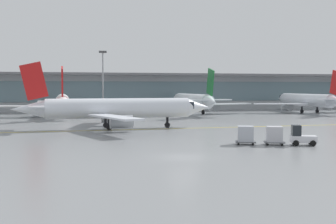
% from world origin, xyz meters
% --- Properties ---
extents(ground_plane, '(400.00, 400.00, 0.00)m').
position_xyz_m(ground_plane, '(0.00, 0.00, 0.00)').
color(ground_plane, gray).
extents(taxiway_centreline_stripe, '(109.99, 2.51, 0.01)m').
position_xyz_m(taxiway_centreline_stripe, '(-1.84, 26.34, 0.00)').
color(taxiway_centreline_stripe, yellow).
rests_on(taxiway_centreline_stripe, ground_plane).
extents(terminal_concourse, '(212.04, 11.00, 9.60)m').
position_xyz_m(terminal_concourse, '(0.00, 80.62, 4.92)').
color(terminal_concourse, '#9EA3A8').
rests_on(terminal_concourse, ground_plane).
extents(gate_airplane_2, '(27.73, 29.74, 9.87)m').
position_xyz_m(gate_airplane_2, '(-9.52, 58.58, 2.96)').
color(gate_airplane_2, white).
rests_on(gate_airplane_2, ground_plane).
extents(gate_airplane_3, '(27.73, 29.74, 9.87)m').
position_xyz_m(gate_airplane_3, '(19.03, 60.48, 2.96)').
color(gate_airplane_3, white).
rests_on(gate_airplane_3, ground_plane).
extents(gate_airplane_4, '(27.30, 29.27, 9.72)m').
position_xyz_m(gate_airplane_4, '(46.85, 59.27, 2.91)').
color(gate_airplane_4, silver).
rests_on(gate_airplane_4, ground_plane).
extents(taxiing_regional_jet, '(28.99, 27.02, 9.62)m').
position_xyz_m(taxiing_regional_jet, '(-2.21, 28.33, 2.89)').
color(taxiing_regional_jet, silver).
rests_on(taxiing_regional_jet, ground_plane).
extents(baggage_tug, '(2.93, 2.33, 2.10)m').
position_xyz_m(baggage_tug, '(14.14, 4.93, 0.89)').
color(baggage_tug, silver).
rests_on(baggage_tug, ground_plane).
extents(cargo_dolly_lead, '(2.53, 2.24, 1.94)m').
position_xyz_m(cargo_dolly_lead, '(11.57, 5.90, 1.05)').
color(cargo_dolly_lead, '#595B60').
rests_on(cargo_dolly_lead, ground_plane).
extents(cargo_dolly_trailing, '(2.53, 2.24, 1.94)m').
position_xyz_m(cargo_dolly_trailing, '(8.79, 6.95, 1.05)').
color(cargo_dolly_trailing, '#595B60').
rests_on(cargo_dolly_trailing, ground_plane).
extents(apron_light_mast_1, '(1.80, 0.36, 14.65)m').
position_xyz_m(apron_light_mast_1, '(0.03, 71.30, 8.01)').
color(apron_light_mast_1, gray).
rests_on(apron_light_mast_1, ground_plane).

